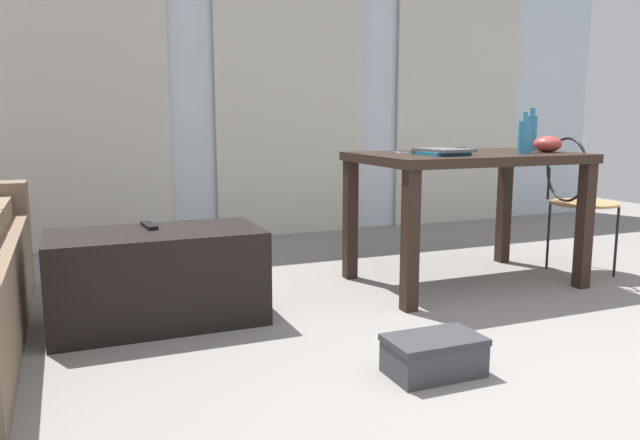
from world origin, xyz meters
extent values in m
plane|color=gray|center=(0.00, 1.34, 0.00)|extent=(8.36, 8.36, 0.00)
cube|color=silver|center=(0.00, 3.48, 1.28)|extent=(6.24, 0.10, 2.55)
cube|color=beige|center=(-1.59, 3.40, 1.10)|extent=(1.25, 0.03, 2.20)
cube|color=beige|center=(0.00, 3.40, 1.10)|extent=(1.25, 0.03, 2.20)
cube|color=beige|center=(1.59, 3.40, 1.10)|extent=(1.25, 0.03, 2.20)
cube|color=black|center=(-1.35, 1.51, 0.22)|extent=(0.96, 0.50, 0.44)
cube|color=black|center=(0.39, 1.56, 0.73)|extent=(1.22, 0.79, 0.05)
cube|color=black|center=(-0.17, 1.22, 0.35)|extent=(0.07, 0.07, 0.70)
cube|color=black|center=(0.95, 1.22, 0.35)|extent=(0.07, 0.07, 0.70)
cube|color=black|center=(-0.17, 1.91, 0.35)|extent=(0.07, 0.07, 0.70)
cube|color=black|center=(0.95, 1.91, 0.35)|extent=(0.07, 0.07, 0.70)
cylinder|color=#B7844C|center=(1.20, 1.48, 0.43)|extent=(0.39, 0.39, 0.02)
cylinder|color=black|center=(1.32, 1.33, 0.21)|extent=(0.02, 0.02, 0.43)
cylinder|color=black|center=(1.36, 1.60, 0.21)|extent=(0.02, 0.02, 0.43)
cylinder|color=black|center=(1.05, 1.37, 0.21)|extent=(0.02, 0.02, 0.43)
cylinder|color=black|center=(1.08, 1.64, 0.21)|extent=(0.02, 0.02, 0.43)
torus|color=black|center=(1.06, 1.50, 0.64)|extent=(0.07, 0.39, 0.39)
cylinder|color=black|center=(1.04, 1.34, 0.54)|extent=(0.02, 0.02, 0.20)
cylinder|color=black|center=(1.09, 1.67, 0.54)|extent=(0.02, 0.02, 0.20)
cylinder|color=teal|center=(0.64, 1.39, 0.84)|extent=(0.07, 0.07, 0.18)
cylinder|color=teal|center=(0.64, 1.39, 0.96)|extent=(0.02, 0.02, 0.05)
cylinder|color=teal|center=(0.92, 1.65, 0.86)|extent=(0.06, 0.06, 0.21)
cylinder|color=teal|center=(0.92, 1.65, 0.98)|extent=(0.03, 0.03, 0.05)
ellipsoid|color=#9E3833|center=(0.86, 1.45, 0.80)|extent=(0.16, 0.16, 0.09)
cube|color=#1E668C|center=(0.15, 1.46, 0.76)|extent=(0.22, 0.25, 0.02)
cube|color=#4C4C51|center=(0.15, 1.44, 0.78)|extent=(0.25, 0.30, 0.02)
cube|color=black|center=(0.40, 1.63, 0.77)|extent=(0.13, 0.17, 0.02)
cube|color=#9EA0A5|center=(0.04, 1.68, 0.76)|extent=(0.03, 0.09, 0.00)
torus|color=#3372B2|center=(0.03, 1.74, 0.76)|extent=(0.03, 0.03, 0.00)
cube|color=#9EA0A5|center=(0.01, 1.68, 0.76)|extent=(0.04, 0.08, 0.00)
torus|color=#3372B2|center=(0.04, 1.74, 0.76)|extent=(0.03, 0.03, 0.00)
cube|color=black|center=(-1.36, 1.62, 0.45)|extent=(0.06, 0.19, 0.02)
cube|color=#38383D|center=(-0.48, 0.51, 0.06)|extent=(0.35, 0.21, 0.12)
cube|color=#313135|center=(-0.48, 0.51, 0.13)|extent=(0.36, 0.22, 0.02)
camera|label=1|loc=(-1.71, -1.36, 0.95)|focal=34.73mm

